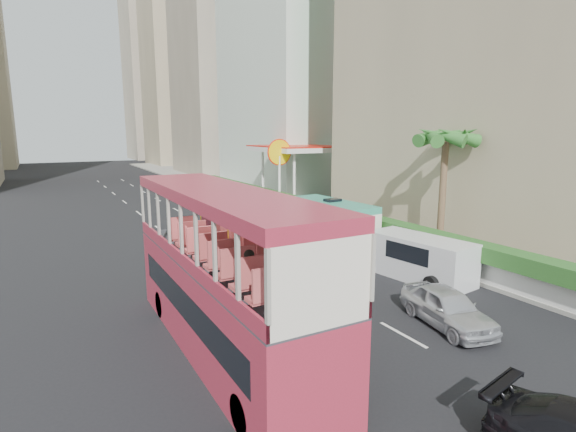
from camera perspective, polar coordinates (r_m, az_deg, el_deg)
ground_plane at (r=17.75m, az=10.80°, el=-11.89°), size 200.00×200.00×0.00m
double_decker_bus at (r=13.98m, az=-8.24°, el=-7.04°), size 2.50×11.00×5.06m
car_silver_lane_a at (r=20.88m, az=-3.45°, el=-8.22°), size 2.60×5.01×1.57m
car_silver_lane_b at (r=17.28m, az=19.41°, el=-12.98°), size 2.35×4.26×1.37m
van_asset at (r=30.67m, az=-5.06°, el=-2.09°), size 2.84×5.48×1.48m
minibus_near at (r=27.81m, az=-4.08°, el=-0.56°), size 3.07×6.35×2.70m
minibus_far at (r=26.71m, az=5.63°, el=-1.02°), size 2.35×6.24×2.72m
panel_van_near at (r=21.75m, az=16.37°, el=-5.14°), size 2.62×5.16×1.97m
panel_van_far at (r=36.41m, az=-4.30°, el=1.50°), size 2.21×4.91×1.92m
sidewalk at (r=42.85m, az=-1.39°, el=1.73°), size 6.00×120.00×0.18m
kerb_wall at (r=31.98m, az=3.34°, el=-0.29°), size 0.30×44.00×1.00m
hedge at (r=31.83m, az=3.36°, el=1.21°), size 1.10×44.00×0.70m
palm_tree at (r=24.98m, az=19.00°, el=2.33°), size 0.36×0.36×6.40m
shell_station at (r=41.25m, az=1.13°, el=5.11°), size 6.50×8.00×5.50m
tower_mid at (r=78.24m, az=-7.42°, el=24.08°), size 16.00×16.00×50.00m
tower_far_a at (r=99.62m, az=-13.38°, el=19.21°), size 14.00×14.00×44.00m
tower_far_b at (r=120.45m, az=-16.34°, el=16.58°), size 14.00×14.00×40.00m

